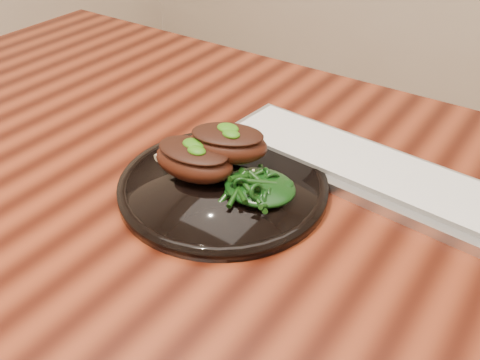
{
  "coord_description": "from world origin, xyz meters",
  "views": [
    {
      "loc": [
        0.35,
        -0.53,
        1.19
      ],
      "look_at": [
        0.02,
        -0.05,
        0.78
      ],
      "focal_mm": 40.0,
      "sensor_mm": 36.0,
      "label": 1
    }
  ],
  "objects_px": {
    "desk": "(247,221)",
    "lamb_chop_front": "(194,159)",
    "plate": "(223,185)",
    "keyboard": "(368,170)",
    "greens_heap": "(260,183)"
  },
  "relations": [
    {
      "from": "lamb_chop_front",
      "to": "plate",
      "type": "bearing_deg",
      "value": 13.52
    },
    {
      "from": "lamb_chop_front",
      "to": "keyboard",
      "type": "height_order",
      "value": "lamb_chop_front"
    },
    {
      "from": "desk",
      "to": "keyboard",
      "type": "distance_m",
      "value": 0.2
    },
    {
      "from": "greens_heap",
      "to": "keyboard",
      "type": "xyz_separation_m",
      "value": [
        0.09,
        0.14,
        -0.02
      ]
    },
    {
      "from": "plate",
      "to": "lamb_chop_front",
      "type": "xyz_separation_m",
      "value": [
        -0.04,
        -0.01,
        0.03
      ]
    },
    {
      "from": "desk",
      "to": "lamb_chop_front",
      "type": "height_order",
      "value": "lamb_chop_front"
    },
    {
      "from": "desk",
      "to": "lamb_chop_front",
      "type": "relative_size",
      "value": 12.6
    },
    {
      "from": "plate",
      "to": "keyboard",
      "type": "bearing_deg",
      "value": 44.66
    },
    {
      "from": "desk",
      "to": "keyboard",
      "type": "height_order",
      "value": "keyboard"
    },
    {
      "from": "plate",
      "to": "desk",
      "type": "bearing_deg",
      "value": 80.72
    },
    {
      "from": "desk",
      "to": "plate",
      "type": "xyz_separation_m",
      "value": [
        -0.01,
        -0.05,
        0.09
      ]
    },
    {
      "from": "plate",
      "to": "keyboard",
      "type": "height_order",
      "value": "keyboard"
    },
    {
      "from": "lamb_chop_front",
      "to": "keyboard",
      "type": "bearing_deg",
      "value": 39.51
    },
    {
      "from": "plate",
      "to": "keyboard",
      "type": "xyz_separation_m",
      "value": [
        0.15,
        0.15,
        0.0
      ]
    },
    {
      "from": "lamb_chop_front",
      "to": "greens_heap",
      "type": "bearing_deg",
      "value": 8.78
    }
  ]
}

